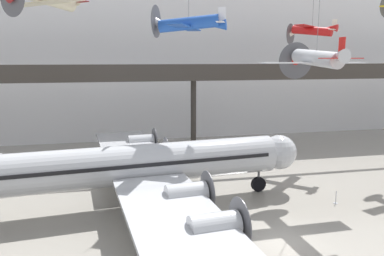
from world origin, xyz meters
TOP-DOWN VIEW (x-y plane):
  - ground_plane at (0.00, 0.00)m, footprint 260.00×260.00m
  - hangar_back_wall at (0.00, 34.22)m, footprint 140.00×3.00m
  - mezzanine_walkway at (0.00, 25.38)m, footprint 110.00×3.20m
  - airliner_silver_main at (-8.83, 8.12)m, footprint 29.39×33.46m
  - suspended_plane_red_highwing at (11.45, 18.04)m, footprint 5.61×5.53m
  - suspended_plane_blue_trainer at (-3.38, 12.97)m, footprint 6.92×7.91m
  - suspended_plane_silver_racer at (5.79, 7.11)m, footprint 8.99×7.34m
  - stanchion_barrier at (7.19, 5.22)m, footprint 0.36×0.36m

SIDE VIEW (x-z plane):
  - ground_plane at x=0.00m, z-range 0.00..0.00m
  - stanchion_barrier at x=7.19m, z-range -0.21..0.87m
  - airliner_silver_main at x=-8.83m, z-range -1.32..8.02m
  - mezzanine_walkway at x=0.00m, z-range 3.76..14.67m
  - suspended_plane_silver_racer at x=5.79m, z-range 5.87..17.30m
  - hangar_back_wall at x=0.00m, z-range 0.00..24.88m
  - suspended_plane_blue_trainer at x=-3.38m, z-range 10.62..18.57m
  - suspended_plane_red_highwing at x=11.45m, z-range 10.50..18.74m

